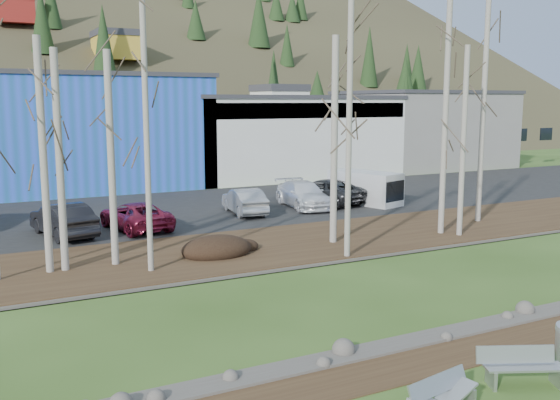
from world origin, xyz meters
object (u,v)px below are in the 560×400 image
bench_damaged (441,396)px  bench_intact (521,366)px  van_white (367,188)px  car_3 (244,201)px  car_4 (324,191)px  car_5 (303,194)px  car_1 (63,220)px  car_2 (135,216)px

bench_damaged → bench_intact: bearing=-6.1°
bench_intact → van_white: 24.27m
bench_damaged → van_white: size_ratio=0.37×
car_3 → car_4: (5.68, 0.91, 0.04)m
car_4 → car_5: (-1.70, -0.52, 0.00)m
car_1 → car_3: (9.82, 1.46, -0.07)m
bench_damaged → car_4: bearing=54.0°
bench_damaged → car_2: (-0.93, 20.64, 0.42)m
car_1 → car_4: car_1 is taller
bench_intact → car_1: 21.56m
car_4 → car_2: bearing=-5.2°
car_2 → car_5: bearing=-179.3°
bench_intact → bench_damaged: 2.48m
bench_intact → van_white: bearing=87.6°
car_4 → car_5: car_5 is taller
car_1 → bench_damaged: bearing=90.4°
bench_intact → car_1: (-6.76, 20.47, 0.47)m
car_2 → car_3: car_3 is taller
car_2 → car_3: bearing=-176.6°
car_1 → car_4: bearing=177.3°
bench_intact → car_3: bearing=106.9°
car_3 → van_white: bearing=-175.4°
car_3 → car_5: bearing=-167.4°
car_2 → car_4: bearing=-178.3°
bench_damaged → van_white: bearing=48.1°
car_3 → car_5: car_5 is taller
bench_intact → car_2: (-3.41, 20.47, 0.36)m
car_5 → van_white: (4.05, -0.73, 0.23)m
bench_intact → car_4: (8.74, 22.84, 0.44)m
car_3 → car_5: (3.98, 0.38, 0.04)m
van_white → car_1: bearing=167.1°
bench_intact → car_4: bearing=93.9°
bench_damaged → car_3: 22.79m
car_1 → car_4: (15.50, 2.37, -0.03)m
van_white → bench_damaged: bearing=-138.4°
bench_intact → car_3: size_ratio=0.43×
car_4 → car_1: bearing=-7.6°
bench_intact → van_white: (11.09, 21.58, 0.67)m
van_white → car_5: bearing=153.2°
bench_damaged → car_5: car_5 is taller
car_3 → car_4: car_4 is taller
car_2 → van_white: van_white is taller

